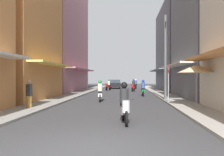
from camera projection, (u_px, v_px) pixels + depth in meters
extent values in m
plane|color=#38383A|center=(119.00, 96.00, 23.02)|extent=(94.74, 94.74, 0.00)
cube|color=gray|center=(74.00, 95.00, 23.34)|extent=(1.86, 51.07, 0.12)
cube|color=#9E9991|center=(165.00, 95.00, 22.70)|extent=(1.86, 51.07, 0.12)
cube|color=#D88C4C|center=(10.00, 13.00, 18.48)|extent=(6.00, 8.31, 13.63)
cube|color=#EFD159|center=(54.00, 64.00, 18.23)|extent=(1.10, 7.48, 0.12)
cube|color=#B7727F|center=(55.00, 32.00, 29.81)|extent=(6.00, 13.72, 15.04)
cube|color=#B7727F|center=(82.00, 69.00, 29.56)|extent=(1.10, 12.35, 0.12)
cube|color=silver|center=(175.00, 65.00, 19.82)|extent=(1.10, 8.65, 0.12)
cube|color=slate|center=(184.00, 49.00, 31.78)|extent=(6.00, 13.12, 11.38)
cube|color=slate|center=(158.00, 70.00, 32.03)|extent=(1.10, 11.81, 0.12)
cylinder|color=black|center=(126.00, 119.00, 8.39)|extent=(0.14, 0.57, 0.56)
cylinder|color=black|center=(123.00, 113.00, 9.64)|extent=(0.14, 0.57, 0.56)
cube|color=#B2B2B7|center=(125.00, 110.00, 9.06)|extent=(0.39, 1.03, 0.24)
cube|color=black|center=(124.00, 104.00, 9.26)|extent=(0.34, 0.59, 0.14)
cylinder|color=#B2B2B7|center=(126.00, 107.00, 8.51)|extent=(0.28, 0.28, 0.45)
cylinder|color=black|center=(126.00, 100.00, 8.51)|extent=(0.55, 0.09, 0.03)
cylinder|color=#262628|center=(124.00, 95.00, 9.21)|extent=(0.34, 0.34, 0.55)
sphere|color=black|center=(124.00, 85.00, 9.21)|extent=(0.26, 0.26, 0.26)
cylinder|color=black|center=(136.00, 87.00, 38.13)|extent=(0.13, 0.57, 0.56)
cylinder|color=black|center=(136.00, 87.00, 36.90)|extent=(0.13, 0.57, 0.56)
cube|color=black|center=(136.00, 86.00, 37.47)|extent=(0.37, 1.02, 0.24)
cube|color=black|center=(136.00, 84.00, 37.27)|extent=(0.33, 0.58, 0.14)
cylinder|color=black|center=(136.00, 84.00, 38.01)|extent=(0.28, 0.28, 0.45)
cylinder|color=black|center=(136.00, 83.00, 38.01)|extent=(0.55, 0.08, 0.03)
cylinder|color=#334C8C|center=(136.00, 82.00, 37.32)|extent=(0.34, 0.34, 0.55)
sphere|color=silver|center=(136.00, 80.00, 37.32)|extent=(0.26, 0.26, 0.26)
cylinder|color=black|center=(100.00, 97.00, 17.99)|extent=(0.15, 0.57, 0.56)
cylinder|color=black|center=(100.00, 98.00, 16.74)|extent=(0.15, 0.57, 0.56)
cube|color=silver|center=(100.00, 95.00, 17.31)|extent=(0.40, 1.03, 0.24)
cube|color=black|center=(100.00, 92.00, 17.11)|extent=(0.35, 0.59, 0.14)
cylinder|color=silver|center=(100.00, 92.00, 17.86)|extent=(0.28, 0.28, 0.45)
cylinder|color=black|center=(100.00, 88.00, 17.86)|extent=(0.55, 0.10, 0.03)
cylinder|color=beige|center=(100.00, 87.00, 17.16)|extent=(0.34, 0.34, 0.55)
sphere|color=#197233|center=(100.00, 82.00, 17.16)|extent=(0.26, 0.26, 0.26)
cylinder|color=black|center=(106.00, 89.00, 32.02)|extent=(0.25, 0.56, 0.56)
cylinder|color=black|center=(110.00, 88.00, 33.17)|extent=(0.25, 0.56, 0.56)
cube|color=maroon|center=(108.00, 87.00, 32.64)|extent=(0.58, 1.04, 0.24)
cube|color=black|center=(109.00, 85.00, 32.82)|extent=(0.44, 0.62, 0.14)
cylinder|color=maroon|center=(107.00, 85.00, 32.13)|extent=(0.28, 0.28, 0.45)
cylinder|color=black|center=(107.00, 84.00, 32.13)|extent=(0.53, 0.20, 0.03)
cylinder|color=beige|center=(109.00, 83.00, 32.78)|extent=(0.34, 0.34, 0.55)
sphere|color=#197233|center=(109.00, 80.00, 32.78)|extent=(0.26, 0.26, 0.26)
cylinder|color=black|center=(132.00, 89.00, 29.69)|extent=(0.20, 0.56, 0.56)
cylinder|color=black|center=(134.00, 89.00, 30.88)|extent=(0.20, 0.56, 0.56)
cube|color=red|center=(133.00, 87.00, 30.33)|extent=(0.49, 1.04, 0.24)
cube|color=black|center=(134.00, 86.00, 30.52)|extent=(0.40, 0.61, 0.14)
cylinder|color=red|center=(132.00, 86.00, 29.81)|extent=(0.28, 0.28, 0.45)
cylinder|color=black|center=(132.00, 84.00, 29.81)|extent=(0.54, 0.15, 0.03)
cylinder|color=#262628|center=(134.00, 83.00, 30.48)|extent=(0.34, 0.34, 0.55)
sphere|color=#1E38B7|center=(134.00, 80.00, 30.48)|extent=(0.26, 0.26, 0.26)
cylinder|color=black|center=(143.00, 93.00, 23.14)|extent=(0.08, 0.56, 0.56)
cylinder|color=black|center=(143.00, 94.00, 21.89)|extent=(0.08, 0.56, 0.56)
cube|color=#197233|center=(143.00, 91.00, 22.47)|extent=(0.28, 1.00, 0.24)
cube|color=black|center=(143.00, 89.00, 22.27)|extent=(0.28, 0.56, 0.14)
cylinder|color=#197233|center=(143.00, 88.00, 23.01)|extent=(0.28, 0.28, 0.45)
cylinder|color=black|center=(143.00, 86.00, 23.01)|extent=(0.55, 0.03, 0.03)
cylinder|color=#334C8C|center=(143.00, 85.00, 22.32)|extent=(0.34, 0.34, 0.55)
sphere|color=#1E38B7|center=(143.00, 81.00, 22.32)|extent=(0.26, 0.26, 0.26)
cube|color=black|center=(115.00, 85.00, 38.67)|extent=(1.92, 4.17, 0.70)
cube|color=#333D47|center=(115.00, 81.00, 38.52)|extent=(1.68, 2.16, 0.60)
cylinder|color=black|center=(111.00, 86.00, 39.94)|extent=(0.21, 0.65, 0.64)
cylinder|color=black|center=(120.00, 86.00, 39.89)|extent=(0.21, 0.65, 0.64)
cylinder|color=black|center=(110.00, 87.00, 37.44)|extent=(0.21, 0.65, 0.64)
cylinder|color=black|center=(120.00, 87.00, 37.40)|extent=(0.21, 0.65, 0.64)
cylinder|color=#BF8C3F|center=(29.00, 103.00, 12.83)|extent=(0.28, 0.28, 0.75)
cylinder|color=#262628|center=(29.00, 90.00, 12.83)|extent=(0.34, 0.34, 0.64)
sphere|color=tan|center=(29.00, 82.00, 12.83)|extent=(0.22, 0.22, 0.22)
cylinder|color=#99999E|center=(196.00, 89.00, 12.97)|extent=(0.05, 0.05, 2.30)
cone|color=beige|center=(196.00, 69.00, 12.97)|extent=(2.05, 2.05, 0.45)
cylinder|color=#4C4C4F|center=(165.00, 58.00, 18.05)|extent=(0.20, 0.20, 6.56)
cylinder|color=#3F382D|center=(165.00, 23.00, 18.05)|extent=(0.08, 1.20, 0.08)
cylinder|color=gray|center=(168.00, 84.00, 16.09)|extent=(0.07, 0.07, 2.60)
cylinder|color=red|center=(168.00, 69.00, 16.09)|extent=(0.02, 0.60, 0.60)
cube|color=white|center=(168.00, 69.00, 16.09)|extent=(0.03, 0.40, 0.10)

